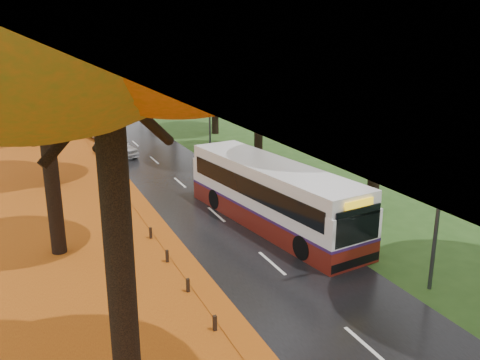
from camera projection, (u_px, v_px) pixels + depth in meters
road at (175, 179)px, 31.25m from camera, size 6.50×90.00×0.04m
centre_line at (175, 178)px, 31.24m from camera, size 0.12×90.00×0.01m
leaf_verge at (17, 197)px, 27.76m from camera, size 12.00×90.00×0.02m
leaf_drift at (125, 184)px, 30.06m from camera, size 0.90×90.00×0.01m
trees_left at (31, 16)px, 27.59m from camera, size 9.20×74.00×13.88m
trees_right at (268, 16)px, 32.99m from camera, size 9.30×74.20×13.96m
streetlamp_near at (438, 160)px, 16.54m from camera, size 2.45×0.18×8.00m
streetlamp_mid at (206, 91)px, 35.84m from camera, size 2.45×0.18×8.00m
streetlamp_far at (136, 70)px, 55.15m from camera, size 2.45×0.18×8.00m
bus at (272, 193)px, 23.39m from camera, size 4.05×11.34×2.92m
car_white at (116, 147)px, 36.60m from camera, size 2.94×4.45×1.41m
car_silver at (101, 131)px, 42.42m from camera, size 2.18×4.41×1.39m
car_dark at (82, 113)px, 51.65m from camera, size 2.30×4.90×1.38m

